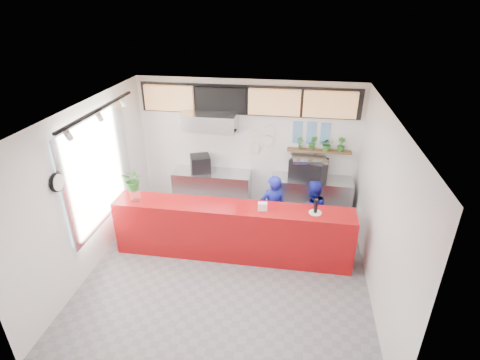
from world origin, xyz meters
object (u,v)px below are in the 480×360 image
Objects in this scene: espresso_machine at (308,169)px; staff_center at (273,209)px; panini_oven at (200,164)px; pepper_mill at (316,206)px; service_counter at (232,231)px; staff_right at (311,213)px.

staff_center is (-0.68, -1.18, -0.40)m from espresso_machine.
pepper_mill is (2.57, -1.81, 0.16)m from panini_oven.
service_counter is 6.09× the size of espresso_machine.
pepper_mill is (0.11, -1.81, 0.11)m from espresso_machine.
espresso_machine is 0.53× the size of staff_right.
pepper_mill is at bearing 118.37° from staff_center.
service_counter is 3.20× the size of staff_right.
staff_right is 5.27× the size of pepper_mill.
staff_right reaches higher than pepper_mill.
staff_right is at bearing -46.19° from panini_oven.
staff_right is at bearing 23.50° from service_counter.
service_counter is 0.96m from staff_center.
service_counter is at bearing -81.07° from panini_oven.
staff_center is at bearing -55.30° from panini_oven.
staff_center reaches higher than staff_right.
espresso_machine is at bearing -113.63° from staff_right.
service_counter is at bearing 17.38° from staff_center.
staff_center is (1.77, -1.18, -0.35)m from panini_oven.
panini_oven is 2.16m from staff_center.
staff_right reaches higher than panini_oven.
pepper_mill is at bearing -0.26° from service_counter.
staff_center reaches higher than pepper_mill.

